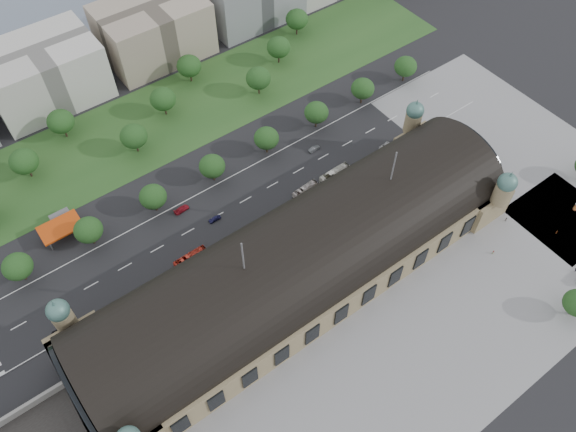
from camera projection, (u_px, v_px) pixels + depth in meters
ground at (300, 279)px, 182.77m from camera, size 900.00×900.00×0.00m
station at (301, 262)px, 174.59m from camera, size 150.00×48.40×44.30m
plaza_south at (417, 365)px, 164.91m from camera, size 190.00×48.00×0.12m
plaza_east at (509, 144)px, 219.77m from camera, size 56.00×100.00×0.12m
road_slab at (188, 232)px, 194.11m from camera, size 260.00×26.00×0.10m
grass_belt at (129, 135)px, 222.72m from camera, size 300.00×45.00×0.10m
petrol_station at (61, 223)px, 192.88m from camera, size 14.00×13.00×5.05m
office_3 at (44, 73)px, 227.28m from camera, size 45.00×32.00×24.00m
office_4 at (154, 30)px, 245.24m from camera, size 45.00×32.00×24.00m
tree_row_2 at (17, 267)px, 176.83m from camera, size 9.60×9.60×11.52m
tree_row_3 at (88, 230)px, 185.45m from camera, size 9.60×9.60×11.52m
tree_row_4 at (153, 197)px, 194.07m from camera, size 9.60×9.60×11.52m
tree_row_5 at (212, 166)px, 202.70m from camera, size 9.60×9.60×11.52m
tree_row_6 at (266, 138)px, 211.32m from camera, size 9.60×9.60×11.52m
tree_row_7 at (316, 112)px, 219.94m from camera, size 9.60×9.60×11.52m
tree_row_8 at (363, 89)px, 228.56m from camera, size 9.60×9.60×11.52m
tree_row_9 at (406, 66)px, 237.19m from camera, size 9.60×9.60×11.52m
tree_belt_4 at (24, 161)px, 203.28m from camera, size 10.40×10.40×12.48m
tree_belt_5 at (61, 121)px, 215.95m from camera, size 10.40×10.40×12.48m
tree_belt_6 at (134, 136)px, 211.08m from camera, size 10.40×10.40×12.48m
tree_belt_7 at (163, 99)px, 223.75m from camera, size 10.40×10.40×12.48m
tree_belt_8 at (189, 66)px, 236.43m from camera, size 10.40×10.40×12.48m
tree_belt_9 at (258, 78)px, 231.56m from camera, size 10.40×10.40×12.48m
tree_belt_10 at (279, 47)px, 244.23m from camera, size 10.40×10.40×12.48m
tree_belt_11 at (297, 19)px, 256.91m from camera, size 10.40×10.40×12.48m
traffic_car_2 at (59, 332)px, 170.56m from camera, size 5.17×2.58×1.41m
traffic_car_3 at (182, 209)px, 199.08m from camera, size 5.89×2.86×1.65m
traffic_car_4 at (215, 219)px, 196.57m from camera, size 4.50×1.83×1.53m
traffic_car_5 at (314, 149)px, 217.18m from camera, size 4.91×1.94×1.59m
traffic_car_6 at (385, 146)px, 217.99m from camera, size 5.74×3.11×1.53m
parked_car_0 at (113, 324)px, 172.28m from camera, size 4.10×2.89×1.28m
parked_car_1 at (139, 308)px, 175.43m from camera, size 5.29×4.72×1.36m
parked_car_2 at (87, 327)px, 171.51m from camera, size 4.66×4.24×1.31m
parked_car_3 at (85, 327)px, 171.49m from camera, size 4.29×2.87×1.36m
parked_car_4 at (97, 320)px, 172.93m from camera, size 4.77×3.56×1.50m
parked_car_5 at (215, 260)px, 186.27m from camera, size 5.63×4.78×1.43m
parked_car_6 at (216, 257)px, 187.00m from camera, size 4.64×3.87×1.27m
bus_west at (191, 258)px, 185.62m from camera, size 12.08×3.09×3.35m
bus_mid at (305, 190)px, 203.76m from camera, size 10.84×3.28×2.98m
bus_east at (335, 174)px, 207.92m from camera, size 13.11×3.33×3.63m
advertising_column at (576, 207)px, 198.86m from camera, size 1.57×1.57×2.97m
pedestrian_0 at (493, 252)px, 188.02m from camera, size 0.85×0.59×1.60m
pedestrian_1 at (557, 232)px, 192.85m from camera, size 0.85×0.82×1.96m
pedestrian_2 at (506, 219)px, 196.38m from camera, size 0.77×0.91×1.62m
pedestrian_4 at (576, 270)px, 183.77m from camera, size 1.14×1.21×1.80m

